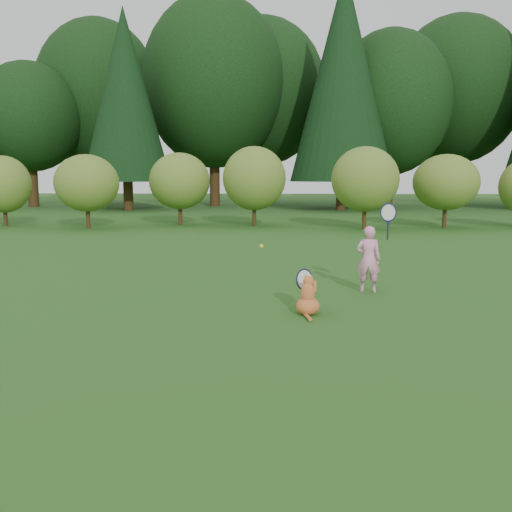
# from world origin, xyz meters

# --- Properties ---
(ground) EXTENTS (100.00, 100.00, 0.00)m
(ground) POSITION_xyz_m (0.00, 0.00, 0.00)
(ground) COLOR #255818
(ground) RESTS_ON ground
(shrub_row) EXTENTS (28.00, 3.00, 2.80)m
(shrub_row) POSITION_xyz_m (0.00, 13.00, 1.40)
(shrub_row) COLOR olive
(shrub_row) RESTS_ON ground
(woodland_backdrop) EXTENTS (48.00, 10.00, 15.00)m
(woodland_backdrop) POSITION_xyz_m (0.00, 23.00, 7.50)
(woodland_backdrop) COLOR black
(woodland_backdrop) RESTS_ON ground
(child) EXTENTS (0.60, 0.35, 1.56)m
(child) POSITION_xyz_m (1.93, 1.78, 0.55)
(child) COLOR #F994C4
(child) RESTS_ON ground
(cat) EXTENTS (0.48, 0.73, 0.73)m
(cat) POSITION_xyz_m (0.90, 0.30, 0.27)
(cat) COLOR #D35D28
(cat) RESTS_ON ground
(tennis_ball) EXTENTS (0.06, 0.06, 0.06)m
(tennis_ball) POSITION_xyz_m (0.27, 1.07, 0.81)
(tennis_ball) COLOR yellow
(tennis_ball) RESTS_ON ground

